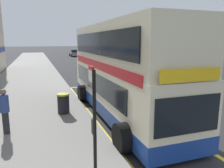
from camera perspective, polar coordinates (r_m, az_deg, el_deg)
The scene contains 10 objects.
ground_plane at distance 35.09m, azimuth -8.70°, elevation 5.07°, with size 260.00×260.00×0.00m, color #28282B.
pavement_near at distance 34.51m, azimuth -20.24°, elevation 4.53°, with size 6.00×76.00×0.14m, color gray.
double_decker_bus at distance 10.76m, azimuth 2.16°, elevation 2.83°, with size 3.15×10.38×4.40m.
bus_bay_markings at distance 11.36m, azimuth 1.69°, elevation -7.39°, with size 3.04×14.03×0.01m.
bus_stop_sign at distance 5.56m, azimuth -4.77°, elevation -7.86°, with size 0.09×0.51×2.86m.
parked_car_maroon_ahead at distance 39.34m, azimuth -5.33°, elevation 6.96°, with size 2.09×4.20×1.62m.
parked_car_maroon_across at distance 32.50m, azimuth 1.48°, elevation 6.14°, with size 2.09×4.20×1.62m.
parked_car_grey_distant at distance 53.73m, azimuth -9.76°, elevation 7.94°, with size 2.09×4.20×1.62m.
pedestrian_further_back at distance 9.21m, azimuth -26.18°, elevation -5.96°, with size 0.34×0.34×1.74m.
litter_bin at distance 10.96m, azimuth -12.55°, elevation -4.94°, with size 0.59×0.59×0.98m.
Camera 1 is at (-6.33, -2.32, 3.61)m, focal length 35.09 mm.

